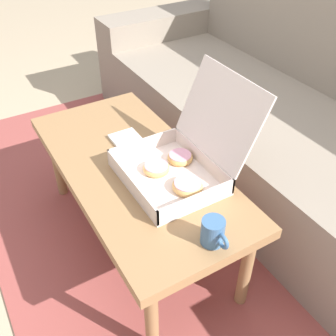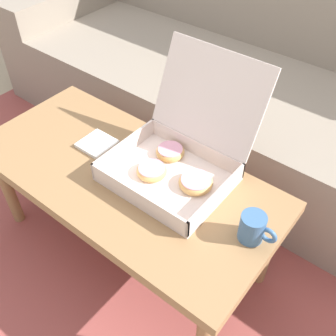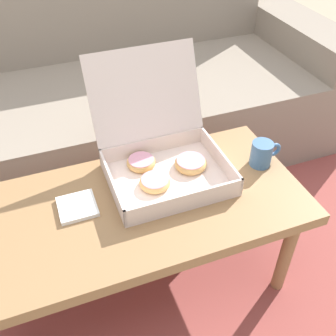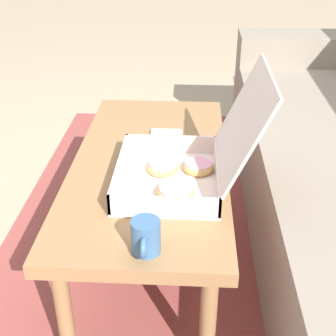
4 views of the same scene
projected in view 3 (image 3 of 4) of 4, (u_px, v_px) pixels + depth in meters
name	position (u px, v px, depth m)	size (l,w,h in m)	color
ground_plane	(139.00, 279.00, 1.48)	(12.00, 12.00, 0.00)	tan
area_rug	(118.00, 222.00, 1.69)	(2.67, 1.81, 0.01)	#994742
couch	(82.00, 98.00, 1.89)	(2.55, 0.89, 0.94)	gray
coffee_table	(135.00, 215.00, 1.22)	(1.05, 0.50, 0.42)	#997047
pastry_box	(161.00, 152.00, 1.27)	(0.37, 0.42, 0.34)	silver
coffee_mug	(262.00, 154.00, 1.30)	(0.11, 0.07, 0.09)	#3D6693
napkin_stack	(77.00, 207.00, 1.17)	(0.11, 0.11, 0.01)	white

